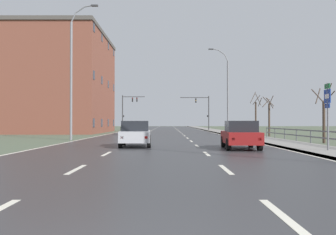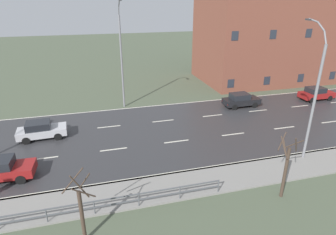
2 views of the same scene
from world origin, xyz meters
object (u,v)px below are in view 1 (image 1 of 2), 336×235
object	(u,v)px
highway_sign	(328,108)
traffic_signal_left	(128,107)
traffic_signal_right	(204,108)
car_far_left	(241,135)
street_lamp_left_bank	(73,73)
car_near_left	(139,127)
brick_building	(66,83)
street_lamp_midground	(227,92)
car_far_right	(136,134)
car_near_right	(130,128)

from	to	relation	value
highway_sign	traffic_signal_left	xyz separation A→B (m)	(-15.34, 47.62, 2.17)
traffic_signal_right	car_far_left	distance (m)	43.94
street_lamp_left_bank	car_near_left	size ratio (longest dim) A/B	2.78
traffic_signal_right	car_far_left	size ratio (longest dim) A/B	1.48
traffic_signal_left	car_far_left	xyz separation A→B (m)	(11.51, -45.38, -3.56)
brick_building	car_near_left	bearing A→B (deg)	6.47
car_near_left	street_lamp_midground	bearing A→B (deg)	-43.97
brick_building	traffic_signal_right	bearing A→B (deg)	29.94
traffic_signal_left	brick_building	distance (m)	16.00
highway_sign	car_far_right	world-z (taller)	highway_sign
car_far_left	street_lamp_midground	bearing A→B (deg)	85.34
traffic_signal_left	brick_building	bearing A→B (deg)	-118.05
street_lamp_left_bank	brick_building	size ratio (longest dim) A/B	0.62
street_lamp_midground	car_far_left	world-z (taller)	street_lamp_midground
traffic_signal_right	car_far_right	world-z (taller)	traffic_signal_right
street_lamp_left_bank	car_near_left	distance (m)	23.58
street_lamp_midground	traffic_signal_right	xyz separation A→B (m)	(-0.50, 21.98, -0.93)
highway_sign	brick_building	xyz separation A→B (m)	(-22.75, 33.71, 4.97)
highway_sign	traffic_signal_left	bearing A→B (deg)	107.86
traffic_signal_right	car_far_right	size ratio (longest dim) A/B	1.48
highway_sign	car_near_left	xyz separation A→B (m)	(-12.23, 34.91, -1.39)
traffic_signal_left	car_far_left	world-z (taller)	traffic_signal_left
highway_sign	traffic_signal_right	xyz separation A→B (m)	(-1.44, 45.99, 1.90)
street_lamp_left_bank	traffic_signal_left	bearing A→B (deg)	89.16
car_far_right	traffic_signal_left	bearing A→B (deg)	94.22
street_lamp_left_bank	car_near_right	bearing A→B (deg)	75.17
traffic_signal_left	car_near_right	world-z (taller)	traffic_signal_left
street_lamp_left_bank	traffic_signal_right	distance (m)	36.85
traffic_signal_left	car_near_right	bearing A→B (deg)	-82.79
car_far_right	car_near_right	xyz separation A→B (m)	(-2.64, 20.86, 0.00)
street_lamp_midground	street_lamp_left_bank	distance (m)	19.09
traffic_signal_right	car_far_left	world-z (taller)	traffic_signal_right
traffic_signal_left	car_far_right	bearing A→B (deg)	-82.79
highway_sign	brick_building	bearing A→B (deg)	124.01
car_near_left	car_far_right	size ratio (longest dim) A/B	0.98
highway_sign	traffic_signal_right	distance (m)	46.05
traffic_signal_right	car_near_right	size ratio (longest dim) A/B	1.50
brick_building	street_lamp_midground	bearing A→B (deg)	-23.99
traffic_signal_left	car_far_right	world-z (taller)	traffic_signal_left
traffic_signal_right	car_near_right	distance (m)	24.01
street_lamp_midground	brick_building	xyz separation A→B (m)	(-21.81, 9.71, 2.14)
highway_sign	brick_building	world-z (taller)	brick_building
car_far_right	street_lamp_midground	bearing A→B (deg)	62.98
car_near_right	traffic_signal_left	bearing A→B (deg)	96.05
street_lamp_midground	traffic_signal_left	bearing A→B (deg)	121.38
street_lamp_midground	car_far_right	bearing A→B (deg)	-114.02
traffic_signal_left	brick_building	size ratio (longest dim) A/B	0.35
car_far_right	car_near_left	bearing A→B (deg)	91.46
traffic_signal_right	street_lamp_midground	bearing A→B (deg)	-88.71
car_far_left	car_near_right	world-z (taller)	same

